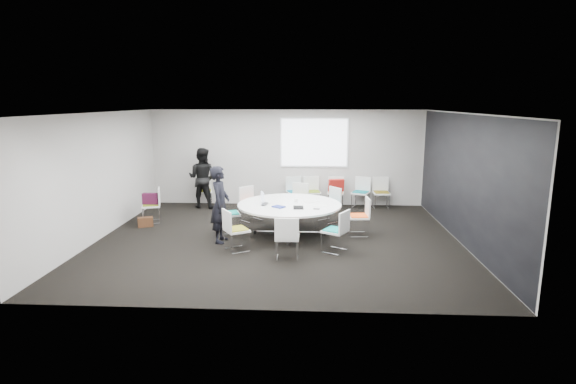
{
  "coord_description": "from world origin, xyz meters",
  "views": [
    {
      "loc": [
        0.73,
        -9.64,
        3.04
      ],
      "look_at": [
        0.2,
        0.4,
        1.0
      ],
      "focal_mm": 28.0,
      "sensor_mm": 36.0,
      "label": 1
    }
  ],
  "objects_px": {
    "chair_ring_a": "(359,224)",
    "person_main": "(220,204)",
    "chair_ring_e": "(229,221)",
    "chair_ring_g": "(287,246)",
    "cup": "(296,200)",
    "chair_ring_b": "(329,211)",
    "chair_back_a": "(295,198)",
    "brown_bag": "(145,222)",
    "chair_ring_c": "(298,206)",
    "chair_back_e": "(381,199)",
    "chair_spare_left": "(152,212)",
    "chair_back_c": "(336,198)",
    "chair_person_back": "(204,197)",
    "laptop": "(266,204)",
    "conference_table": "(289,211)",
    "chair_ring_h": "(335,239)",
    "chair_back_d": "(360,198)",
    "chair_ring_f": "(236,238)",
    "chair_back_b": "(312,198)",
    "chair_ring_d": "(251,210)",
    "person_back": "(202,178)"
  },
  "relations": [
    {
      "from": "chair_ring_h",
      "to": "chair_ring_a",
      "type": "bearing_deg",
      "value": 3.14
    },
    {
      "from": "chair_back_e",
      "to": "laptop",
      "type": "xyz_separation_m",
      "value": [
        -3.04,
        -2.88,
        0.47
      ]
    },
    {
      "from": "chair_ring_e",
      "to": "chair_ring_d",
      "type": "bearing_deg",
      "value": 141.5
    },
    {
      "from": "chair_ring_g",
      "to": "person_main",
      "type": "height_order",
      "value": "person_main"
    },
    {
      "from": "chair_ring_a",
      "to": "person_back",
      "type": "bearing_deg",
      "value": 54.32
    },
    {
      "from": "chair_ring_b",
      "to": "chair_back_c",
      "type": "distance_m",
      "value": 1.6
    },
    {
      "from": "chair_ring_g",
      "to": "chair_person_back",
      "type": "distance_m",
      "value": 5.18
    },
    {
      "from": "chair_back_b",
      "to": "chair_spare_left",
      "type": "xyz_separation_m",
      "value": [
        -4.07,
        -1.9,
        0.0
      ]
    },
    {
      "from": "chair_ring_b",
      "to": "chair_ring_c",
      "type": "distance_m",
      "value": 0.95
    },
    {
      "from": "chair_ring_b",
      "to": "brown_bag",
      "type": "height_order",
      "value": "chair_ring_b"
    },
    {
      "from": "chair_back_d",
      "to": "chair_spare_left",
      "type": "bearing_deg",
      "value": 42.32
    },
    {
      "from": "chair_back_e",
      "to": "person_main",
      "type": "relative_size",
      "value": 0.52
    },
    {
      "from": "chair_back_c",
      "to": "chair_back_d",
      "type": "bearing_deg",
      "value": -172.85
    },
    {
      "from": "conference_table",
      "to": "brown_bag",
      "type": "bearing_deg",
      "value": 172.64
    },
    {
      "from": "chair_ring_a",
      "to": "person_back",
      "type": "xyz_separation_m",
      "value": [
        -4.25,
        2.56,
        0.59
      ]
    },
    {
      "from": "chair_ring_a",
      "to": "person_main",
      "type": "bearing_deg",
      "value": 97.16
    },
    {
      "from": "chair_ring_f",
      "to": "chair_person_back",
      "type": "height_order",
      "value": "same"
    },
    {
      "from": "chair_back_b",
      "to": "cup",
      "type": "xyz_separation_m",
      "value": [
        -0.38,
        -2.6,
        0.5
      ]
    },
    {
      "from": "laptop",
      "to": "chair_spare_left",
      "type": "bearing_deg",
      "value": 79.08
    },
    {
      "from": "chair_person_back",
      "to": "brown_bag",
      "type": "bearing_deg",
      "value": 53.25
    },
    {
      "from": "person_main",
      "to": "chair_ring_e",
      "type": "bearing_deg",
      "value": -2.93
    },
    {
      "from": "conference_table",
      "to": "person_main",
      "type": "xyz_separation_m",
      "value": [
        -1.48,
        -0.61,
        0.28
      ]
    },
    {
      "from": "chair_spare_left",
      "to": "person_back",
      "type": "relative_size",
      "value": 0.51
    },
    {
      "from": "chair_ring_b",
      "to": "chair_back_c",
      "type": "bearing_deg",
      "value": -45.99
    },
    {
      "from": "person_back",
      "to": "chair_ring_d",
      "type": "bearing_deg",
      "value": 148.5
    },
    {
      "from": "chair_back_a",
      "to": "brown_bag",
      "type": "height_order",
      "value": "chair_back_a"
    },
    {
      "from": "chair_ring_b",
      "to": "chair_spare_left",
      "type": "bearing_deg",
      "value": 56.58
    },
    {
      "from": "chair_ring_a",
      "to": "chair_ring_e",
      "type": "relative_size",
      "value": 1.0
    },
    {
      "from": "chair_back_c",
      "to": "person_main",
      "type": "distance_m",
      "value": 4.34
    },
    {
      "from": "chair_ring_h",
      "to": "chair_back_b",
      "type": "xyz_separation_m",
      "value": [
        -0.48,
        3.95,
        0.0
      ]
    },
    {
      "from": "chair_ring_f",
      "to": "chair_ring_h",
      "type": "height_order",
      "value": "same"
    },
    {
      "from": "chair_ring_e",
      "to": "chair_ring_h",
      "type": "distance_m",
      "value": 2.74
    },
    {
      "from": "chair_back_a",
      "to": "brown_bag",
      "type": "relative_size",
      "value": 2.44
    },
    {
      "from": "chair_back_e",
      "to": "brown_bag",
      "type": "relative_size",
      "value": 2.44
    },
    {
      "from": "chair_ring_e",
      "to": "chair_back_c",
      "type": "distance_m",
      "value": 3.72
    },
    {
      "from": "chair_ring_f",
      "to": "chair_ring_c",
      "type": "bearing_deg",
      "value": 125.96
    },
    {
      "from": "chair_person_back",
      "to": "chair_back_b",
      "type": "bearing_deg",
      "value": 165.67
    },
    {
      "from": "person_back",
      "to": "chair_person_back",
      "type": "bearing_deg",
      "value": -78.56
    },
    {
      "from": "cup",
      "to": "chair_ring_b",
      "type": "bearing_deg",
      "value": 50.79
    },
    {
      "from": "chair_ring_c",
      "to": "chair_back_c",
      "type": "height_order",
      "value": "same"
    },
    {
      "from": "chair_person_back",
      "to": "laptop",
      "type": "distance_m",
      "value": 3.6
    },
    {
      "from": "conference_table",
      "to": "chair_spare_left",
      "type": "xyz_separation_m",
      "value": [
        -3.55,
        0.88,
        -0.28
      ]
    },
    {
      "from": "chair_back_c",
      "to": "chair_back_e",
      "type": "bearing_deg",
      "value": -174.12
    },
    {
      "from": "chair_back_a",
      "to": "chair_spare_left",
      "type": "bearing_deg",
      "value": 8.01
    },
    {
      "from": "chair_ring_g",
      "to": "chair_ring_c",
      "type": "bearing_deg",
      "value": 87.55
    },
    {
      "from": "chair_back_d",
      "to": "chair_ring_h",
      "type": "bearing_deg",
      "value": 99.97
    },
    {
      "from": "chair_ring_e",
      "to": "chair_ring_g",
      "type": "bearing_deg",
      "value": 20.4
    },
    {
      "from": "conference_table",
      "to": "chair_spare_left",
      "type": "relative_size",
      "value": 2.7
    },
    {
      "from": "chair_ring_c",
      "to": "cup",
      "type": "distance_m",
      "value": 1.57
    },
    {
      "from": "chair_person_back",
      "to": "chair_ring_g",
      "type": "bearing_deg",
      "value": 106.54
    }
  ]
}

